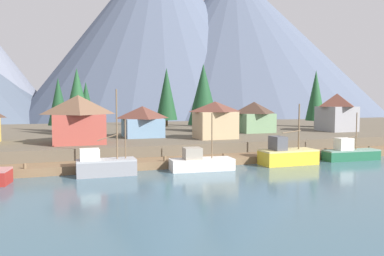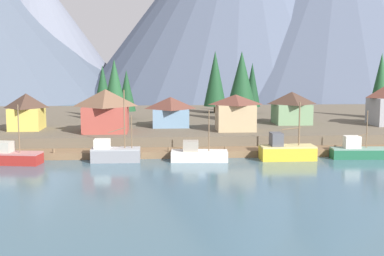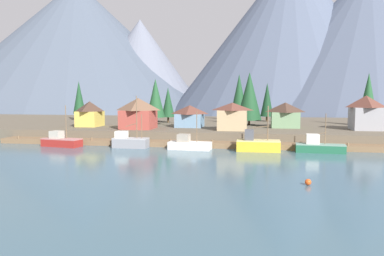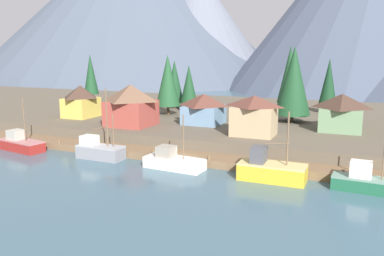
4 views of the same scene
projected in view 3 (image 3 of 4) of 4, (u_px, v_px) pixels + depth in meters
name	position (u px, v px, depth m)	size (l,w,h in m)	color
ground_plane	(205.00, 138.00, 89.39)	(400.00, 400.00, 1.00)	#3D5B6B
dock	(193.00, 144.00, 71.62)	(80.00, 4.00, 1.60)	brown
shoreline_bank	(211.00, 127.00, 101.01)	(400.00, 56.00, 2.50)	brown
mountain_west_peak	(78.00, 47.00, 228.65)	(169.24, 169.24, 78.90)	#475160
mountain_central_peak	(140.00, 66.00, 215.76)	(76.77, 76.77, 53.39)	slate
mountain_east_peak	(290.00, 35.00, 191.94)	(126.66, 126.66, 81.92)	#4C566B
mountain_far_ridge	(367.00, 42.00, 178.44)	(140.05, 140.05, 70.52)	#4C566B
fishing_boat_red	(61.00, 141.00, 71.81)	(8.13, 4.07, 8.00)	maroon
fishing_boat_grey	(130.00, 141.00, 70.14)	(6.65, 2.69, 9.82)	gray
fishing_boat_white	(189.00, 144.00, 67.82)	(7.96, 3.45, 7.01)	silver
fishing_boat_yellow	(257.00, 144.00, 65.77)	(7.60, 3.22, 8.07)	gold
fishing_boat_green	(319.00, 146.00, 64.21)	(8.34, 2.86, 6.80)	#1E5B3D
house_tan	(232.00, 116.00, 78.39)	(6.38, 5.12, 5.86)	tan
house_yellow	(90.00, 114.00, 87.99)	(5.27, 6.14, 5.95)	gold
house_red	(138.00, 113.00, 81.93)	(7.30, 7.16, 6.79)	#9E4238
house_grey	(366.00, 112.00, 79.08)	(6.03, 6.50, 7.36)	gray
house_green	(285.00, 115.00, 84.88)	(6.49, 6.30, 5.75)	#6B8E66
house_blue	(190.00, 116.00, 86.42)	(6.40, 6.60, 5.08)	#6689A8
conifer_near_left	(168.00, 102.00, 99.72)	(3.54, 3.54, 9.49)	#4C3823
conifer_near_right	(239.00, 95.00, 106.52)	(4.91, 4.91, 13.42)	#4C3823
conifer_mid_left	(368.00, 96.00, 89.25)	(4.38, 4.38, 12.81)	#4C3823
conifer_mid_right	(249.00, 96.00, 91.09)	(6.07, 6.07, 13.08)	#4C3823
conifer_back_left	(156.00, 98.00, 94.14)	(4.73, 4.73, 11.54)	#4C3823
conifer_back_right	(79.00, 97.00, 109.87)	(3.56, 3.56, 11.56)	#4C3823
conifer_centre	(267.00, 100.00, 104.07)	(3.59, 3.59, 10.85)	#4C3823
conifer_far_left	(154.00, 101.00, 103.98)	(4.02, 4.02, 10.38)	#4C3823
channel_buoy	(308.00, 182.00, 41.03)	(0.70, 0.70, 0.70)	#E04C19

